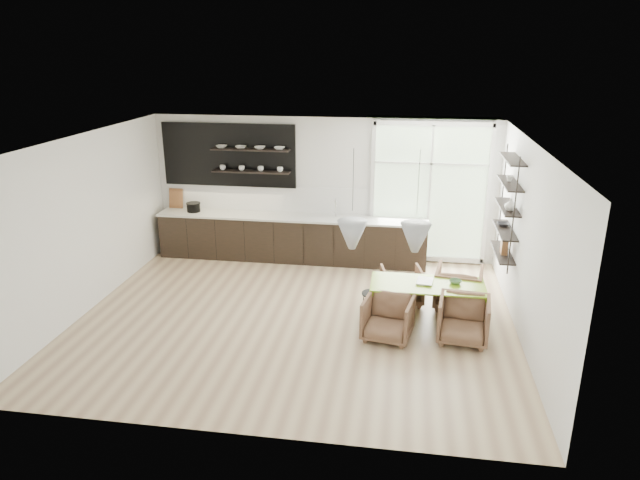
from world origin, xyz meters
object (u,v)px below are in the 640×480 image
Objects in this scene: dining_table at (428,286)px; wire_stool at (372,302)px; armchair_back_right at (458,288)px; armchair_front_right at (463,320)px; armchair_back_left at (402,285)px; armchair_front_left at (388,318)px.

dining_table reaches higher than wire_stool.
armchair_back_right is 1.67× the size of wire_stool.
armchair_front_right is at bearing -46.94° from dining_table.
armchair_back_right is at bearing 165.74° from armchair_back_left.
armchair_front_right is (-0.01, -1.19, -0.01)m from armchair_back_right.
wire_stool is at bearing 125.24° from armchair_front_left.
dining_table is 0.92m from armchair_front_left.
armchair_front_left is 0.65m from wire_stool.
armchair_front_right is (1.12, 0.09, 0.01)m from armchair_front_left.
armchair_back_right reaches higher than armchair_front_left.
armchair_back_right reaches higher than armchair_back_left.
armchair_back_right is 1.57m from wire_stool.
armchair_back_right is at bearing 48.70° from dining_table.
armchair_back_right reaches higher than armchair_front_right.
dining_table is at bearing 109.72° from armchair_back_left.
armchair_back_right is at bearing 58.63° from armchair_front_left.
armchair_front_left reaches higher than wire_stool.
armchair_front_left is 1.56× the size of wire_stool.
wire_stool is at bearing 166.98° from armchair_front_right.
armchair_back_left is 0.91× the size of armchair_front_right.
wire_stool is at bearing 46.16° from armchair_back_left.
dining_table is 0.92m from wire_stool.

